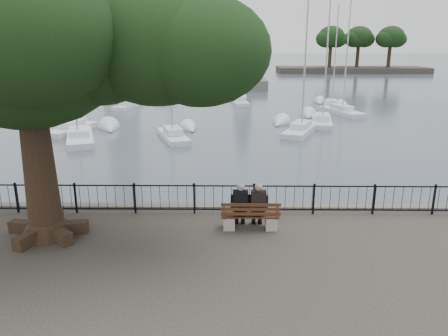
{
  "coord_description": "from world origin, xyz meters",
  "views": [
    {
      "loc": [
        0.18,
        -11.21,
        5.68
      ],
      "look_at": [
        0.0,
        2.5,
        1.6
      ],
      "focal_mm": 35.0,
      "sensor_mm": 36.0,
      "label": 1
    }
  ],
  "objects_px": {
    "tree": "(55,35)",
    "lighthouse": "(115,0)",
    "lion_monument": "(243,71)",
    "person_right": "(258,207)",
    "bench": "(250,219)",
    "person_left": "(240,207)"
  },
  "relations": [
    {
      "from": "bench",
      "to": "person_right",
      "type": "relative_size",
      "value": 1.19
    },
    {
      "from": "bench",
      "to": "lion_monument",
      "type": "distance_m",
      "value": 48.71
    },
    {
      "from": "person_left",
      "to": "lion_monument",
      "type": "height_order",
      "value": "lion_monument"
    },
    {
      "from": "tree",
      "to": "lighthouse",
      "type": "bearing_deg",
      "value": 102.48
    },
    {
      "from": "tree",
      "to": "lighthouse",
      "type": "height_order",
      "value": "lighthouse"
    },
    {
      "from": "tree",
      "to": "person_right",
      "type": "bearing_deg",
      "value": 4.82
    },
    {
      "from": "tree",
      "to": "lion_monument",
      "type": "height_order",
      "value": "tree"
    },
    {
      "from": "person_right",
      "to": "tree",
      "type": "xyz_separation_m",
      "value": [
        -5.54,
        -0.47,
        5.07
      ]
    },
    {
      "from": "bench",
      "to": "lion_monument",
      "type": "bearing_deg",
      "value": 88.62
    },
    {
      "from": "lion_monument",
      "to": "person_right",
      "type": "bearing_deg",
      "value": -91.11
    },
    {
      "from": "bench",
      "to": "lion_monument",
      "type": "height_order",
      "value": "lion_monument"
    },
    {
      "from": "tree",
      "to": "lion_monument",
      "type": "bearing_deg",
      "value": 82.48
    },
    {
      "from": "person_left",
      "to": "lighthouse",
      "type": "height_order",
      "value": "lighthouse"
    },
    {
      "from": "person_right",
      "to": "lion_monument",
      "type": "relative_size",
      "value": 0.16
    },
    {
      "from": "bench",
      "to": "person_right",
      "type": "distance_m",
      "value": 0.44
    },
    {
      "from": "lighthouse",
      "to": "lion_monument",
      "type": "distance_m",
      "value": 25.47
    },
    {
      "from": "lion_monument",
      "to": "tree",
      "type": "bearing_deg",
      "value": -97.52
    },
    {
      "from": "bench",
      "to": "person_right",
      "type": "height_order",
      "value": "person_right"
    },
    {
      "from": "person_right",
      "to": "lion_monument",
      "type": "height_order",
      "value": "lion_monument"
    },
    {
      "from": "person_right",
      "to": "bench",
      "type": "bearing_deg",
      "value": -156.03
    },
    {
      "from": "person_right",
      "to": "tree",
      "type": "relative_size",
      "value": 0.14
    },
    {
      "from": "tree",
      "to": "lighthouse",
      "type": "xyz_separation_m",
      "value": [
        -13.52,
        61.12,
        5.78
      ]
    }
  ]
}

